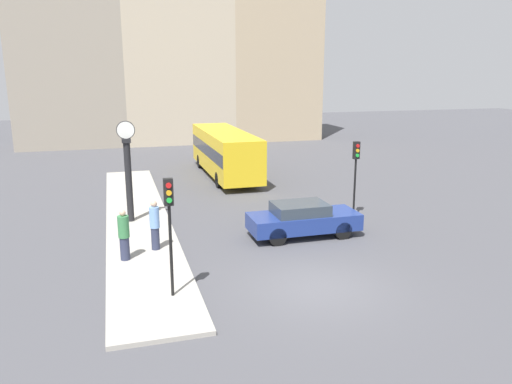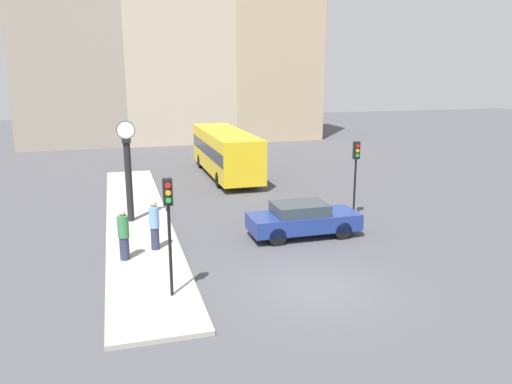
{
  "view_description": "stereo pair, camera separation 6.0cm",
  "coord_description": "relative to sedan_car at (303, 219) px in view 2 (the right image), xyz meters",
  "views": [
    {
      "loc": [
        -5.77,
        -13.11,
        6.48
      ],
      "look_at": [
        0.15,
        7.32,
        1.27
      ],
      "focal_mm": 35.0,
      "sensor_mm": 36.0,
      "label": 1
    },
    {
      "loc": [
        -5.72,
        -13.13,
        6.48
      ],
      "look_at": [
        0.15,
        7.32,
        1.27
      ],
      "focal_mm": 35.0,
      "sensor_mm": 36.0,
      "label": 2
    }
  ],
  "objects": [
    {
      "name": "ground_plane",
      "position": [
        -1.32,
        -4.64,
        -0.72
      ],
      "size": [
        120.0,
        120.0,
        0.0
      ],
      "primitive_type": "plane",
      "color": "#47474C"
    },
    {
      "name": "sidewalk_corner",
      "position": [
        -6.24,
        4.07,
        -0.65
      ],
      "size": [
        2.67,
        21.42,
        0.13
      ],
      "primitive_type": "cube",
      "color": "#A39E93",
      "rests_on": "ground_plane"
    },
    {
      "name": "building_row",
      "position": [
        -0.95,
        28.55,
        8.1
      ],
      "size": [
        26.93,
        5.0,
        19.06
      ],
      "color": "gray",
      "rests_on": "ground_plane"
    },
    {
      "name": "sedan_car",
      "position": [
        0.0,
        0.0,
        0.0
      ],
      "size": [
        4.39,
        1.73,
        1.38
      ],
      "color": "navy",
      "rests_on": "ground_plane"
    },
    {
      "name": "bus_distant",
      "position": [
        -0.39,
        12.35,
        0.89
      ],
      "size": [
        2.41,
        9.92,
        2.81
      ],
      "color": "gold",
      "rests_on": "ground_plane"
    },
    {
      "name": "traffic_light_near",
      "position": [
        -5.7,
        -4.29,
        1.91
      ],
      "size": [
        0.26,
        0.24,
        3.46
      ],
      "color": "black",
      "rests_on": "sidewalk_corner"
    },
    {
      "name": "traffic_light_far",
      "position": [
        3.09,
        1.66,
        1.78
      ],
      "size": [
        0.26,
        0.24,
        3.47
      ],
      "color": "black",
      "rests_on": "ground_plane"
    },
    {
      "name": "street_clock",
      "position": [
        -6.53,
        3.62,
        1.57
      ],
      "size": [
        0.76,
        0.37,
        4.31
      ],
      "color": "black",
      "rests_on": "sidewalk_corner"
    },
    {
      "name": "pedestrian_green_hoodie",
      "position": [
        -6.92,
        -1.01,
        0.3
      ],
      "size": [
        0.38,
        0.38,
        1.77
      ],
      "color": "#2D334C",
      "rests_on": "sidewalk_corner"
    },
    {
      "name": "pedestrian_blue_stripe",
      "position": [
        -5.82,
        -0.26,
        0.34
      ],
      "size": [
        0.35,
        0.35,
        1.83
      ],
      "color": "#2D334C",
      "rests_on": "sidewalk_corner"
    }
  ]
}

